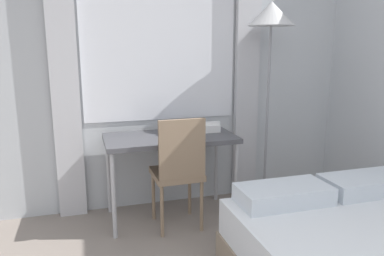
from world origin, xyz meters
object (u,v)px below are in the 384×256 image
Objects in this scene: desk_chair at (179,167)px; telephone at (211,127)px; standing_lamp at (271,31)px; desk at (170,143)px; book at (170,132)px.

telephone is (0.39, 0.31, 0.25)m from desk_chair.
standing_lamp is at bearing 14.43° from desk_chair.
desk_chair is at bearing -164.62° from standing_lamp.
standing_lamp is at bearing -5.62° from telephone.
desk is at bearing 91.63° from desk_chair.
telephone is at bearing 174.38° from standing_lamp.
standing_lamp is 7.90× the size of book.
desk_chair reaches higher than telephone.
desk_chair is 5.78× the size of telephone.
desk_chair is 0.56m from telephone.
desk is 0.59× the size of standing_lamp.
telephone is (-0.55, 0.05, -0.86)m from standing_lamp.
standing_lamp is (0.93, 0.26, 1.11)m from desk_chair.
telephone reaches higher than book.
desk is 0.12m from book.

